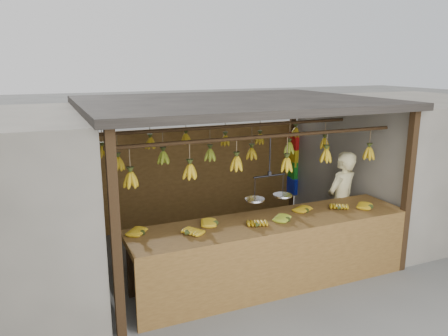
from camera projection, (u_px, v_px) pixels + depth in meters
name	position (u px, v px, depth m)	size (l,w,h in m)	color
ground	(232.00, 252.00, 6.90)	(80.00, 80.00, 0.00)	#5B5B57
stall	(223.00, 125.00, 6.73)	(4.30, 3.30, 2.40)	black
neighbor_right	(410.00, 161.00, 8.02)	(3.00, 3.00, 2.30)	slate
counter	(277.00, 236.00, 5.66)	(3.85, 0.88, 0.96)	brown
hanging_bananas	(231.00, 152.00, 6.52)	(3.65, 2.21, 0.39)	#B88E13
balance_scale	(269.00, 194.00, 5.75)	(0.68, 0.27, 0.83)	black
vendor	(341.00, 202.00, 6.79)	(0.58, 0.38, 1.60)	beige
bag_bundles	(293.00, 164.00, 8.62)	(0.08, 0.26, 1.24)	red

